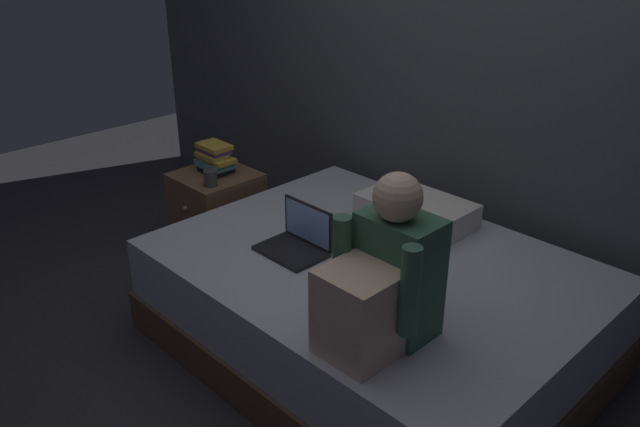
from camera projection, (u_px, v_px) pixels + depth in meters
name	position (u px, v px, depth m)	size (l,w,h in m)	color
ground_plane	(300.00, 357.00, 3.14)	(8.00, 8.00, 0.00)	#2D2D33
wall_back	(466.00, 44.00, 3.32)	(5.60, 0.10, 2.70)	#4C4F54
bed	(373.00, 306.00, 3.09)	(2.00, 1.50, 0.51)	brown
nightstand	(218.00, 216.00, 3.94)	(0.44, 0.46, 0.55)	brown
person_sitting	(383.00, 281.00, 2.33)	(0.39, 0.44, 0.66)	#38664C
laptop	(298.00, 240.00, 3.04)	(0.32, 0.23, 0.22)	black
pillow	(416.00, 211.00, 3.31)	(0.56, 0.36, 0.13)	silver
book_stack	(215.00, 159.00, 3.81)	(0.24, 0.16, 0.18)	black
mug	(210.00, 178.00, 3.64)	(0.08, 0.08, 0.09)	#3D3D42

